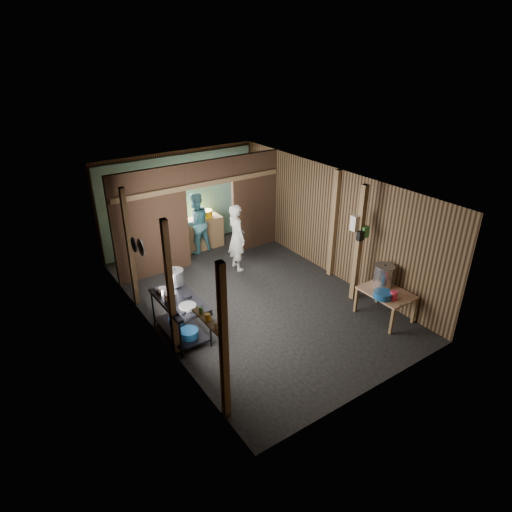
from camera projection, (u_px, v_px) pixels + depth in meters
floor at (251, 297)px, 9.72m from camera, size 4.50×7.00×0.00m
ceiling at (250, 184)px, 8.57m from camera, size 4.50×7.00×0.00m
wall_back at (179, 199)px, 11.74m from camera, size 4.50×0.00×2.60m
wall_front at (379, 324)px, 6.55m from camera, size 4.50×0.00×2.60m
wall_left at (149, 273)px, 8.01m from camera, size 0.00×7.00×2.60m
wall_right at (330, 222)px, 10.28m from camera, size 0.00×7.00×2.60m
partition_left at (151, 225)px, 10.11m from camera, size 1.85×0.10×2.60m
partition_right at (254, 202)px, 11.57m from camera, size 1.35×0.10×2.60m
partition_header at (209, 172)px, 10.46m from camera, size 1.30×0.10×0.60m
turquoise_panel at (180, 202)px, 11.72m from camera, size 4.40×0.06×2.50m
back_counter at (200, 233)px, 11.87m from camera, size 1.20×0.50×0.85m
wall_clock at (188, 177)px, 11.53m from camera, size 0.20×0.03×0.20m
post_left_a at (224, 344)px, 6.11m from camera, size 0.10×0.12×2.60m
post_left_b at (170, 290)px, 7.45m from camera, size 0.10×0.12×2.60m
post_left_c at (130, 249)px, 8.93m from camera, size 0.10×0.12×2.60m
post_right at (334, 225)px, 10.09m from camera, size 0.10×0.12×2.60m
post_free at (359, 245)px, 9.11m from camera, size 0.12×0.12×2.60m
cross_beam at (201, 184)px, 10.41m from camera, size 4.40×0.12×0.12m
pan_lid_big at (141, 247)px, 8.17m from camera, size 0.03×0.34×0.34m
pan_lid_small at (134, 245)px, 8.51m from camera, size 0.03×0.30×0.30m
wall_shelf at (208, 321)px, 6.46m from camera, size 0.14×0.80×0.03m
jar_white at (216, 325)px, 6.24m from camera, size 0.07×0.07×0.10m
jar_yellow at (208, 317)px, 6.43m from camera, size 0.08×0.08×0.10m
jar_green at (201, 310)px, 6.59m from camera, size 0.06×0.06×0.10m
bag_white at (356, 223)px, 8.93m from camera, size 0.22×0.15×0.32m
bag_green at (365, 232)px, 8.97m from camera, size 0.16×0.12×0.24m
bag_black at (360, 236)px, 8.91m from camera, size 0.14×0.10×0.20m
gas_range at (181, 317)px, 8.28m from camera, size 0.71×1.38×0.82m
prep_table at (385, 304)px, 8.89m from camera, size 0.74×1.01×0.60m
stove_pot_large at (175, 278)px, 8.50m from camera, size 0.42×0.42×0.35m
stove_pot_med at (170, 298)px, 7.97m from camera, size 0.27×0.27×0.21m
stove_saucepan at (162, 291)px, 8.26m from camera, size 0.19×0.19×0.11m
frying_pan at (188, 307)px, 7.82m from camera, size 0.49×0.61×0.07m
blue_tub_front at (189, 333)px, 8.12m from camera, size 0.35×0.35×0.15m
blue_tub_back at (177, 320)px, 8.53m from camera, size 0.31×0.31×0.12m
stock_pot at (384, 276)px, 8.89m from camera, size 0.45×0.45×0.48m
wash_basin at (383, 295)px, 8.52m from camera, size 0.47×0.47×0.13m
pink_bucket at (394, 295)px, 8.46m from camera, size 0.17×0.17×0.17m
knife at (405, 304)px, 8.34m from camera, size 0.30×0.07×0.01m
yellow_tub at (206, 214)px, 11.74m from camera, size 0.35×0.35×0.19m
cook at (237, 237)px, 10.59m from camera, size 0.45×0.64×1.68m
worker_back at (196, 223)px, 11.45m from camera, size 0.86×0.70×1.66m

